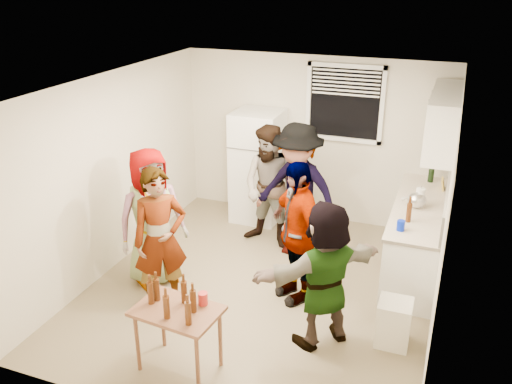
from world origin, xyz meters
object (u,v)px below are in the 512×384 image
at_px(beer_bottle_table, 167,318).
at_px(guest_back_left, 270,243).
at_px(beer_bottle_counter, 408,222).
at_px(blue_cup, 400,230).
at_px(kettle, 416,207).
at_px(wine_bottle, 430,182).
at_px(guest_back_right, 295,253).
at_px(serving_table, 181,367).
at_px(refrigerator, 258,166).
at_px(guest_stripe, 165,303).
at_px(guest_grey, 157,280).
at_px(guest_black, 295,296).
at_px(guest_orange, 321,339).
at_px(trash_bin, 394,323).
at_px(red_cup, 203,304).

bearing_deg(beer_bottle_table, guest_back_left, 90.07).
xyz_separation_m(beer_bottle_counter, blue_cup, (-0.06, -0.26, 0.00)).
bearing_deg(guest_back_left, beer_bottle_table, -79.96).
relative_size(kettle, beer_bottle_table, 1.10).
xyz_separation_m(wine_bottle, guest_back_right, (-1.61, -1.03, -0.90)).
distance_m(kettle, serving_table, 3.41).
distance_m(refrigerator, guest_stripe, 2.73).
xyz_separation_m(beer_bottle_counter, guest_stripe, (-2.55, -1.31, -0.90)).
relative_size(guest_stripe, guest_back_left, 0.97).
distance_m(guest_grey, guest_stripe, 0.54).
height_order(refrigerator, guest_black, refrigerator).
xyz_separation_m(wine_bottle, beer_bottle_counter, (-0.15, -1.41, -0.00)).
bearing_deg(beer_bottle_counter, guest_grey, -162.72).
xyz_separation_m(beer_bottle_counter, guest_back_left, (-1.87, 0.52, -0.90)).
bearing_deg(guest_back_right, beer_bottle_table, -87.55).
relative_size(wine_bottle, blue_cup, 2.55).
distance_m(serving_table, guest_orange, 1.50).
height_order(trash_bin, guest_orange, trash_bin).
xyz_separation_m(serving_table, guest_back_left, (-0.02, 2.75, 0.00)).
relative_size(red_cup, guest_grey, 0.07).
height_order(trash_bin, guest_black, trash_bin).
xyz_separation_m(blue_cup, serving_table, (-1.80, -1.97, -0.90)).
height_order(wine_bottle, guest_black, wine_bottle).
bearing_deg(guest_stripe, guest_black, -16.20).
height_order(serving_table, guest_back_right, guest_back_right).
bearing_deg(red_cup, serving_table, -139.67).
xyz_separation_m(kettle, blue_cup, (-0.11, -0.72, 0.00)).
bearing_deg(blue_cup, guest_back_left, 156.74).
bearing_deg(beer_bottle_table, serving_table, 82.54).
distance_m(trash_bin, red_cup, 2.00).
bearing_deg(refrigerator, guest_orange, -56.94).
relative_size(trash_bin, beer_bottle_table, 2.14).
relative_size(refrigerator, wine_bottle, 5.53).
bearing_deg(guest_black, kettle, 85.50).
xyz_separation_m(guest_back_right, guest_orange, (0.80, -1.70, 0.00)).
bearing_deg(guest_back_left, trash_bin, -30.39).
xyz_separation_m(beer_bottle_counter, red_cup, (-1.66, -2.07, -0.22)).
xyz_separation_m(wine_bottle, serving_table, (-2.00, -3.65, -0.90)).
relative_size(trash_bin, guest_orange, 0.31).
bearing_deg(wine_bottle, trash_bin, -92.37).
xyz_separation_m(kettle, guest_back_right, (-1.51, -0.08, -0.90)).
distance_m(kettle, guest_grey, 3.37).
relative_size(wine_bottle, trash_bin, 0.62).
relative_size(refrigerator, red_cup, 13.67).
bearing_deg(guest_back_left, blue_cup, -13.29).
bearing_deg(guest_back_left, guest_black, -48.44).
relative_size(beer_bottle_counter, red_cup, 1.87).
height_order(refrigerator, guest_stripe, refrigerator).
distance_m(beer_bottle_counter, guest_back_left, 2.14).
xyz_separation_m(kettle, guest_grey, (-2.95, -1.36, -0.90)).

